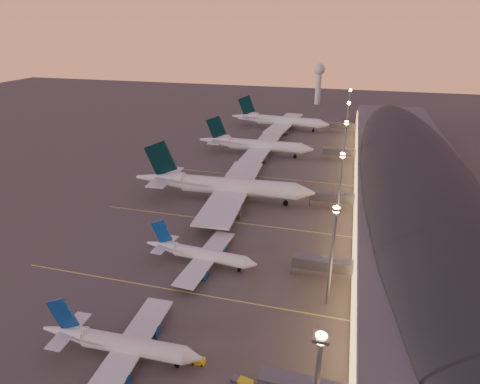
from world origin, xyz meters
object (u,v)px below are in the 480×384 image
(airliner_wide_near, at_px, (223,186))
(radar_tower, at_px, (319,77))
(airliner_wide_mid, at_px, (255,145))
(airliner_wide_far, at_px, (279,121))
(baggage_tug_a, at_px, (243,382))
(baggage_tug_b, at_px, (196,360))
(airliner_narrow_north, at_px, (200,254))
(airliner_narrow_south, at_px, (120,344))

(airliner_wide_near, bearing_deg, radar_tower, 82.41)
(airliner_wide_mid, height_order, airliner_wide_far, airliner_wide_far)
(radar_tower, bearing_deg, baggage_tug_a, -87.52)
(baggage_tug_b, bearing_deg, baggage_tug_a, -16.65)
(airliner_narrow_north, height_order, airliner_wide_near, airliner_wide_near)
(radar_tower, bearing_deg, airliner_narrow_north, -92.16)
(airliner_wide_mid, height_order, baggage_tug_b, airliner_wide_mid)
(airliner_wide_mid, height_order, radar_tower, radar_tower)
(airliner_narrow_north, xyz_separation_m, airliner_wide_far, (-6.15, 159.25, 2.13))
(airliner_wide_far, xyz_separation_m, radar_tower, (15.63, 92.59, 16.66))
(airliner_wide_far, xyz_separation_m, baggage_tug_b, (17.87, -192.95, -4.70))
(baggage_tug_a, height_order, baggage_tug_b, baggage_tug_a)
(airliner_narrow_north, distance_m, airliner_wide_mid, 103.24)
(airliner_narrow_south, height_order, airliner_wide_mid, airliner_wide_mid)
(airliner_narrow_north, distance_m, airliner_wide_near, 44.34)
(baggage_tug_b, bearing_deg, airliner_narrow_north, 107.29)
(airliner_narrow_south, relative_size, airliner_wide_near, 0.50)
(airliner_narrow_south, distance_m, baggage_tug_a, 25.59)
(airliner_narrow_south, xyz_separation_m, airliner_wide_near, (-3.71, 79.81, 2.51))
(airliner_narrow_south, xyz_separation_m, airliner_narrow_north, (3.48, 36.13, -0.11))
(airliner_narrow_north, bearing_deg, baggage_tug_b, -66.84)
(airliner_wide_mid, distance_m, radar_tower, 151.01)
(airliner_wide_mid, relative_size, radar_tower, 1.83)
(airliner_wide_near, distance_m, baggage_tug_a, 85.37)
(airliner_wide_near, relative_size, radar_tower, 2.13)
(baggage_tug_b, bearing_deg, airliner_wide_far, 93.40)
(radar_tower, xyz_separation_m, baggage_tug_b, (2.24, -285.53, -21.37))
(airliner_narrow_north, relative_size, airliner_wide_mid, 0.56)
(radar_tower, xyz_separation_m, baggage_tug_a, (12.49, -288.23, -21.32))
(airliner_narrow_south, bearing_deg, baggage_tug_a, -2.64)
(airliner_wide_far, bearing_deg, baggage_tug_b, -79.46)
(airliner_narrow_south, relative_size, airliner_narrow_north, 1.03)
(baggage_tug_a, bearing_deg, airliner_wide_mid, 114.46)
(airliner_narrow_south, bearing_deg, airliner_wide_far, 88.74)
(airliner_wide_mid, distance_m, airliner_wide_far, 56.44)
(airliner_narrow_south, bearing_deg, baggage_tug_b, 7.07)
(airliner_wide_near, bearing_deg, airliner_wide_mid, 88.29)
(airliner_narrow_north, xyz_separation_m, baggage_tug_a, (21.97, -36.39, -2.53))
(airliner_wide_far, bearing_deg, airliner_narrow_south, -83.97)
(airliner_wide_far, distance_m, baggage_tug_a, 197.71)
(airliner_narrow_north, bearing_deg, baggage_tug_a, -54.90)
(airliner_wide_near, relative_size, baggage_tug_a, 16.08)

